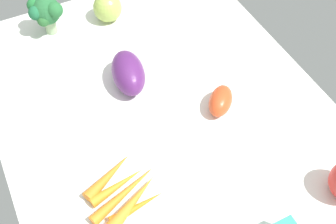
# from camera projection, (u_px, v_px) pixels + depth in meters

# --- Properties ---
(tablecloth) EXTENTS (1.04, 0.76, 0.02)m
(tablecloth) POSITION_uv_depth(u_px,v_px,m) (168.00, 120.00, 1.01)
(tablecloth) COLOR white
(tablecloth) RESTS_ON ground
(broccoli_head) EXTENTS (0.09, 0.09, 0.11)m
(broccoli_head) POSITION_uv_depth(u_px,v_px,m) (45.00, 11.00, 1.12)
(broccoli_head) COLOR #9BBA88
(broccoli_head) RESTS_ON tablecloth
(eggplant) EXTENTS (0.15, 0.10, 0.08)m
(eggplant) POSITION_uv_depth(u_px,v_px,m) (128.00, 73.00, 1.03)
(eggplant) COLOR #592469
(eggplant) RESTS_ON tablecloth
(carrot_bunch) EXTENTS (0.16, 0.17, 0.03)m
(carrot_bunch) POSITION_uv_depth(u_px,v_px,m) (124.00, 191.00, 0.86)
(carrot_bunch) COLOR orange
(carrot_bunch) RESTS_ON tablecloth
(roma_tomato) EXTENTS (0.10, 0.10, 0.05)m
(roma_tomato) POSITION_uv_depth(u_px,v_px,m) (221.00, 101.00, 0.99)
(roma_tomato) COLOR #E14C23
(roma_tomato) RESTS_ON tablecloth
(heirloom_tomato_green) EXTENTS (0.08, 0.08, 0.08)m
(heirloom_tomato_green) POSITION_uv_depth(u_px,v_px,m) (107.00, 8.00, 1.18)
(heirloom_tomato_green) COLOR #A1BB51
(heirloom_tomato_green) RESTS_ON tablecloth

